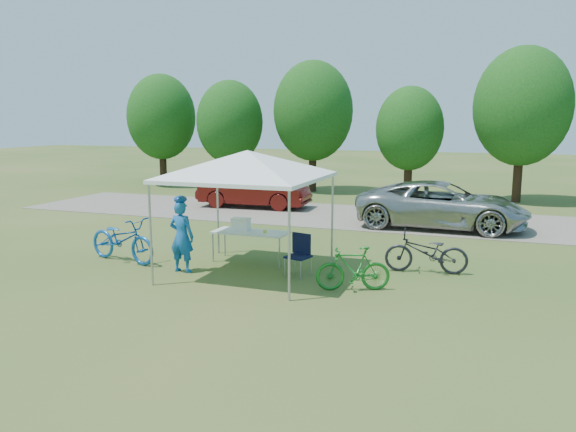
{
  "coord_description": "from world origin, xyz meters",
  "views": [
    {
      "loc": [
        4.94,
        -11.07,
        3.38
      ],
      "look_at": [
        0.21,
        2.0,
        0.98
      ],
      "focal_mm": 35.0,
      "sensor_mm": 36.0,
      "label": 1
    }
  ],
  "objects_px": {
    "bike_dark": "(426,252)",
    "minivan": "(442,205)",
    "cooler": "(241,224)",
    "bike_blue": "(122,239)",
    "sedan": "(254,189)",
    "bike_green": "(353,269)",
    "cyclist": "(182,237)",
    "folding_table": "(251,233)",
    "folding_chair": "(300,251)"
  },
  "relations": [
    {
      "from": "cooler",
      "to": "bike_blue",
      "type": "bearing_deg",
      "value": -158.86
    },
    {
      "from": "cooler",
      "to": "sedan",
      "type": "xyz_separation_m",
      "value": [
        -3.0,
        7.74,
        -0.17
      ]
    },
    {
      "from": "bike_dark",
      "to": "folding_table",
      "type": "bearing_deg",
      "value": -91.51
    },
    {
      "from": "folding_chair",
      "to": "cyclist",
      "type": "relative_size",
      "value": 0.57
    },
    {
      "from": "bike_green",
      "to": "folding_table",
      "type": "bearing_deg",
      "value": -138.24
    },
    {
      "from": "cooler",
      "to": "minivan",
      "type": "distance_m",
      "value": 7.24
    },
    {
      "from": "folding_table",
      "to": "bike_dark",
      "type": "relative_size",
      "value": 1.0
    },
    {
      "from": "folding_chair",
      "to": "sedan",
      "type": "distance_m",
      "value": 9.69
    },
    {
      "from": "bike_blue",
      "to": "bike_dark",
      "type": "height_order",
      "value": "bike_blue"
    },
    {
      "from": "sedan",
      "to": "cyclist",
      "type": "bearing_deg",
      "value": -169.72
    },
    {
      "from": "folding_table",
      "to": "minivan",
      "type": "xyz_separation_m",
      "value": [
        3.93,
        5.91,
        0.05
      ]
    },
    {
      "from": "folding_table",
      "to": "sedan",
      "type": "height_order",
      "value": "sedan"
    },
    {
      "from": "bike_dark",
      "to": "minivan",
      "type": "relative_size",
      "value": 0.35
    },
    {
      "from": "folding_chair",
      "to": "bike_blue",
      "type": "xyz_separation_m",
      "value": [
        -4.39,
        -0.32,
        0.01
      ]
    },
    {
      "from": "folding_chair",
      "to": "cyclist",
      "type": "xyz_separation_m",
      "value": [
        -2.56,
        -0.64,
        0.26
      ]
    },
    {
      "from": "bike_blue",
      "to": "bike_dark",
      "type": "relative_size",
      "value": 1.15
    },
    {
      "from": "folding_table",
      "to": "sedan",
      "type": "relative_size",
      "value": 0.42
    },
    {
      "from": "cyclist",
      "to": "folding_table",
      "type": "bearing_deg",
      "value": -127.53
    },
    {
      "from": "bike_green",
      "to": "bike_dark",
      "type": "bearing_deg",
      "value": 124.31
    },
    {
      "from": "bike_blue",
      "to": "sedan",
      "type": "distance_m",
      "value": 8.78
    },
    {
      "from": "bike_dark",
      "to": "minivan",
      "type": "distance_m",
      "value": 5.52
    },
    {
      "from": "folding_table",
      "to": "sedan",
      "type": "bearing_deg",
      "value": 112.8
    },
    {
      "from": "cyclist",
      "to": "minivan",
      "type": "bearing_deg",
      "value": -123.38
    },
    {
      "from": "bike_dark",
      "to": "sedan",
      "type": "xyz_separation_m",
      "value": [
        -7.32,
        7.34,
        0.25
      ]
    },
    {
      "from": "bike_dark",
      "to": "bike_blue",
      "type": "bearing_deg",
      "value": -85.56
    },
    {
      "from": "cyclist",
      "to": "bike_dark",
      "type": "height_order",
      "value": "cyclist"
    },
    {
      "from": "minivan",
      "to": "sedan",
      "type": "distance_m",
      "value": 7.42
    },
    {
      "from": "cooler",
      "to": "cyclist",
      "type": "relative_size",
      "value": 0.26
    },
    {
      "from": "folding_table",
      "to": "bike_blue",
      "type": "distance_m",
      "value": 3.09
    },
    {
      "from": "folding_table",
      "to": "cooler",
      "type": "height_order",
      "value": "cooler"
    },
    {
      "from": "folding_chair",
      "to": "cyclist",
      "type": "bearing_deg",
      "value": -151.21
    },
    {
      "from": "cooler",
      "to": "bike_dark",
      "type": "bearing_deg",
      "value": 5.28
    },
    {
      "from": "minivan",
      "to": "bike_green",
      "type": "bearing_deg",
      "value": 172.76
    },
    {
      "from": "bike_green",
      "to": "sedan",
      "type": "relative_size",
      "value": 0.35
    },
    {
      "from": "minivan",
      "to": "sedan",
      "type": "relative_size",
      "value": 1.21
    },
    {
      "from": "bike_dark",
      "to": "sedan",
      "type": "distance_m",
      "value": 10.38
    },
    {
      "from": "bike_blue",
      "to": "folding_chair",
      "type": "bearing_deg",
      "value": -73.04
    },
    {
      "from": "cooler",
      "to": "sedan",
      "type": "distance_m",
      "value": 8.31
    },
    {
      "from": "bike_blue",
      "to": "minivan",
      "type": "bearing_deg",
      "value": -31.77
    },
    {
      "from": "cyclist",
      "to": "bike_dark",
      "type": "relative_size",
      "value": 0.89
    },
    {
      "from": "folding_table",
      "to": "folding_chair",
      "type": "relative_size",
      "value": 1.97
    },
    {
      "from": "cooler",
      "to": "sedan",
      "type": "height_order",
      "value": "sedan"
    },
    {
      "from": "folding_table",
      "to": "folding_chair",
      "type": "distance_m",
      "value": 1.65
    },
    {
      "from": "folding_chair",
      "to": "sedan",
      "type": "height_order",
      "value": "sedan"
    },
    {
      "from": "cooler",
      "to": "bike_dark",
      "type": "distance_m",
      "value": 4.36
    },
    {
      "from": "cyclist",
      "to": "cooler",
      "type": "bearing_deg",
      "value": -120.36
    },
    {
      "from": "cooler",
      "to": "bike_blue",
      "type": "distance_m",
      "value": 2.87
    },
    {
      "from": "folding_table",
      "to": "cooler",
      "type": "relative_size",
      "value": 4.27
    },
    {
      "from": "folding_table",
      "to": "minivan",
      "type": "relative_size",
      "value": 0.35
    },
    {
      "from": "bike_blue",
      "to": "minivan",
      "type": "height_order",
      "value": "minivan"
    }
  ]
}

